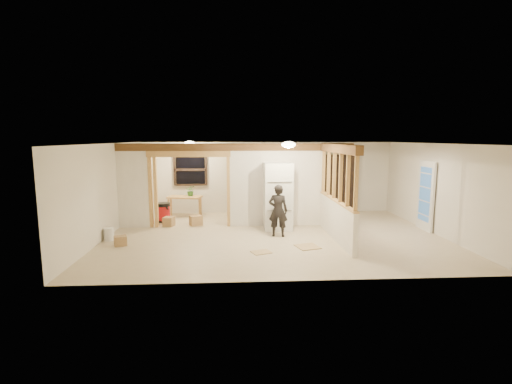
{
  "coord_description": "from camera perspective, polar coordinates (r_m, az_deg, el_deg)",
  "views": [
    {
      "loc": [
        -1.05,
        -9.8,
        2.65
      ],
      "look_at": [
        -0.47,
        0.4,
        1.15
      ],
      "focal_mm": 26.0,
      "sensor_mm": 36.0,
      "label": 1
    }
  ],
  "objects": [
    {
      "name": "window_back",
      "position": [
        13.11,
        -10.07,
        3.4
      ],
      "size": [
        1.12,
        0.1,
        1.1
      ],
      "primitive_type": "cube",
      "color": "black",
      "rests_on": "wall_back"
    },
    {
      "name": "doorway_frame",
      "position": [
        11.19,
        -10.17,
        0.25
      ],
      "size": [
        2.46,
        0.14,
        2.2
      ],
      "primitive_type": "cube",
      "color": "tan",
      "rests_on": "floor"
    },
    {
      "name": "ceiling_dome_main",
      "position": [
        9.4,
        5.02,
        7.27
      ],
      "size": [
        0.36,
        0.36,
        0.16
      ],
      "primitive_type": "ellipsoid",
      "color": "#FFEABF",
      "rests_on": "ceiling"
    },
    {
      "name": "refrigerator",
      "position": [
        10.76,
        3.38,
        -0.65
      ],
      "size": [
        0.8,
        0.78,
        1.94
      ],
      "primitive_type": "cube",
      "color": "white",
      "rests_on": "floor"
    },
    {
      "name": "partition_left_stub",
      "position": [
        11.49,
        -18.38,
        0.91
      ],
      "size": [
        0.9,
        0.12,
        2.5
      ],
      "primitive_type": "cube",
      "color": "white",
      "rests_on": "floor"
    },
    {
      "name": "ceiling_dome_util",
      "position": [
        12.19,
        -10.19,
        7.41
      ],
      "size": [
        0.32,
        0.32,
        0.14
      ],
      "primitive_type": "ellipsoid",
      "color": "#FFEABF",
      "rests_on": "ceiling"
    },
    {
      "name": "header_beam_back",
      "position": [
        11.01,
        -3.03,
        6.92
      ],
      "size": [
        7.0,
        0.18,
        0.22
      ],
      "primitive_type": "cube",
      "color": "brown",
      "rests_on": "ceiling"
    },
    {
      "name": "box_util_a",
      "position": [
        11.49,
        -9.22,
        -4.33
      ],
      "size": [
        0.44,
        0.42,
        0.3
      ],
      "primitive_type": "cube",
      "rotation": [
        0.0,
        0.0,
        0.42
      ],
      "color": "#A57F50",
      "rests_on": "floor"
    },
    {
      "name": "woman",
      "position": [
        10.0,
        3.42,
        -2.87
      ],
      "size": [
        0.58,
        0.44,
        1.42
      ],
      "primitive_type": "imported",
      "rotation": [
        0.0,
        0.0,
        2.93
      ],
      "color": "black",
      "rests_on": "floor"
    },
    {
      "name": "floor_panel_far",
      "position": [
        8.76,
        0.81,
        -9.23
      ],
      "size": [
        0.53,
        0.48,
        0.01
      ],
      "primitive_type": "cube",
      "rotation": [
        0.0,
        0.0,
        0.38
      ],
      "color": "tan",
      "rests_on": "floor"
    },
    {
      "name": "wall_left",
      "position": [
        10.49,
        -22.44,
        0.03
      ],
      "size": [
        0.01,
        6.5,
        2.5
      ],
      "primitive_type": "cube",
      "color": "silver",
      "rests_on": "floor"
    },
    {
      "name": "wall_right",
      "position": [
        11.35,
        26.03,
        0.41
      ],
      "size": [
        0.01,
        6.5,
        2.5
      ],
      "primitive_type": "cube",
      "color": "silver",
      "rests_on": "floor"
    },
    {
      "name": "partition_center",
      "position": [
        11.16,
        3.18,
        1.12
      ],
      "size": [
        2.8,
        0.12,
        2.5
      ],
      "primitive_type": "cube",
      "color": "white",
      "rests_on": "floor"
    },
    {
      "name": "floor_panel_near",
      "position": [
        9.25,
        7.94,
        -8.33
      ],
      "size": [
        0.64,
        0.64,
        0.02
      ],
      "primitive_type": "cube",
      "rotation": [
        0.0,
        0.0,
        0.28
      ],
      "color": "tan",
      "rests_on": "floor"
    },
    {
      "name": "wall_back",
      "position": [
        13.17,
        1.32,
        2.23
      ],
      "size": [
        9.0,
        0.01,
        2.5
      ],
      "primitive_type": "cube",
      "color": "silver",
      "rests_on": "floor"
    },
    {
      "name": "french_door",
      "position": [
        11.69,
        24.66,
        -0.54
      ],
      "size": [
        0.12,
        0.86,
        2.0
      ],
      "primitive_type": "cube",
      "color": "white",
      "rests_on": "floor"
    },
    {
      "name": "floor",
      "position": [
        10.21,
        2.76,
        -6.74
      ],
      "size": [
        9.0,
        6.5,
        0.01
      ],
      "primitive_type": "cube",
      "color": "beige",
      "rests_on": "ground"
    },
    {
      "name": "hanging_bulb",
      "position": [
        11.45,
        -8.07,
        5.9
      ],
      "size": [
        0.07,
        0.07,
        0.07
      ],
      "primitive_type": "ellipsoid",
      "color": "#FFD88C",
      "rests_on": "ceiling"
    },
    {
      "name": "pony_wall",
      "position": [
        10.0,
        12.2,
        -4.26
      ],
      "size": [
        0.12,
        3.2,
        1.0
      ],
      "primitive_type": "cube",
      "color": "white",
      "rests_on": "floor"
    },
    {
      "name": "stud_partition",
      "position": [
        9.82,
        12.41,
        2.36
      ],
      "size": [
        0.14,
        3.2,
        1.32
      ],
      "primitive_type": "cube",
      "color": "tan",
      "rests_on": "pony_wall"
    },
    {
      "name": "shop_vac",
      "position": [
        12.16,
        -14.05,
        -3.02
      ],
      "size": [
        0.5,
        0.5,
        0.61
      ],
      "primitive_type": "cylinder",
      "rotation": [
        0.0,
        0.0,
        0.06
      ],
      "color": "#9F1012",
      "rests_on": "floor"
    },
    {
      "name": "work_table",
      "position": [
        12.76,
        -10.86,
        -2.2
      ],
      "size": [
        1.19,
        0.75,
        0.7
      ],
      "primitive_type": "cube",
      "rotation": [
        0.0,
        0.0,
        -0.19
      ],
      "color": "tan",
      "rests_on": "floor"
    },
    {
      "name": "ceiling",
      "position": [
        9.86,
        2.87,
        7.46
      ],
      "size": [
        9.0,
        6.5,
        0.01
      ],
      "primitive_type": "cube",
      "color": "white"
    },
    {
      "name": "header_beam_right",
      "position": [
        9.77,
        12.54,
        6.56
      ],
      "size": [
        0.18,
        3.3,
        0.22
      ],
      "primitive_type": "cube",
      "color": "brown",
      "rests_on": "ceiling"
    },
    {
      "name": "bookshelf",
      "position": [
        13.43,
        12.66,
        1.22
      ],
      "size": [
        1.03,
        0.34,
        2.07
      ],
      "primitive_type": "cube",
      "color": "black",
      "rests_on": "floor"
    },
    {
      "name": "wall_front",
      "position": [
        6.78,
        5.71,
        -3.61
      ],
      "size": [
        9.0,
        0.01,
        2.5
      ],
      "primitive_type": "cube",
      "color": "silver",
      "rests_on": "floor"
    },
    {
      "name": "bucket",
      "position": [
        10.43,
        -21.69,
        -6.06
      ],
      "size": [
        0.3,
        0.3,
        0.33
      ],
      "primitive_type": "cylinder",
      "rotation": [
        0.0,
        0.0,
        0.2
      ],
      "color": "white",
      "rests_on": "floor"
    },
    {
      "name": "box_front",
      "position": [
        9.85,
        -20.14,
        -7.06
      ],
      "size": [
        0.36,
        0.33,
        0.24
      ],
      "primitive_type": "cube",
      "rotation": [
        0.0,
        0.0,
        0.39
      ],
      "color": "#A57F50",
      "rests_on": "floor"
    },
    {
      "name": "potted_plant",
      "position": [
        12.71,
        -10.01,
        0.2
      ],
      "size": [
        0.35,
        0.31,
        0.36
      ],
      "primitive_type": "imported",
      "rotation": [
        0.0,
        0.0,
        0.08
      ],
      "color": "#327531",
      "rests_on": "work_table"
    },
    {
      "name": "box_util_b",
      "position": [
        11.55,
        -13.25,
        -4.45
      ],
      "size": [
        0.36,
        0.36,
        0.28
      ],
      "primitive_type": "cube",
      "rotation": [
        0.0,
        0.0,
        -0.25
      ],
      "color": "#A57F50",
      "rests_on": "floor"
    }
  ]
}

